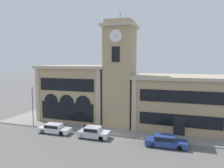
{
  "coord_description": "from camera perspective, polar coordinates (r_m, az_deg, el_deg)",
  "views": [
    {
      "loc": [
        9.6,
        -27.18,
        10.17
      ],
      "look_at": [
        -0.57,
        2.92,
        6.8
      ],
      "focal_mm": 35.0,
      "sensor_mm": 36.0,
      "label": 1
    }
  ],
  "objects": [
    {
      "name": "bollard",
      "position": [
        32.04,
        -7.3,
        -11.25
      ],
      "size": [
        0.18,
        0.18,
        1.06
      ],
      "color": "black",
      "rests_on": "sidewalk_kerb"
    },
    {
      "name": "parked_car_far",
      "position": [
        27.54,
        13.82,
        -14.19
      ],
      "size": [
        4.93,
        1.99,
        1.39
      ],
      "rotation": [
        0.0,
        0.0,
        0.04
      ],
      "color": "navy",
      "rests_on": "ground_plane"
    },
    {
      "name": "sidewalk_kerb",
      "position": [
        36.66,
        2.8,
        -9.94
      ],
      "size": [
        39.23,
        13.47,
        0.15
      ],
      "color": "gray",
      "rests_on": "ground_plane"
    },
    {
      "name": "clock_tower",
      "position": [
        33.67,
        2.07,
        2.59
      ],
      "size": [
        4.93,
        4.93,
        17.4
      ],
      "color": "tan",
      "rests_on": "ground_plane"
    },
    {
      "name": "parked_car_mid",
      "position": [
        29.69,
        -4.84,
        -12.43
      ],
      "size": [
        4.17,
        2.04,
        1.49
      ],
      "rotation": [
        0.0,
        0.0,
        0.04
      ],
      "color": "#B2B7C1",
      "rests_on": "ground_plane"
    },
    {
      "name": "town_hall_left_wing",
      "position": [
        39.06,
        -8.63,
        -2.05
      ],
      "size": [
        12.25,
        9.25,
        9.37
      ],
      "color": "tan",
      "rests_on": "ground_plane"
    },
    {
      "name": "town_hall_right_wing",
      "position": [
        34.9,
        17.46,
        -4.39
      ],
      "size": [
        13.9,
        9.25,
        7.98
      ],
      "color": "tan",
      "rests_on": "ground_plane"
    },
    {
      "name": "parked_car_near",
      "position": [
        32.48,
        -14.82,
        -11.11
      ],
      "size": [
        4.71,
        1.88,
        1.33
      ],
      "rotation": [
        0.0,
        0.0,
        0.04
      ],
      "color": "silver",
      "rests_on": "ground_plane"
    },
    {
      "name": "ground_plane",
      "position": [
        30.56,
        -0.76,
        -13.39
      ],
      "size": [
        300.0,
        300.0,
        0.0
      ],
      "primitive_type": "plane",
      "color": "#605E5B"
    },
    {
      "name": "street_lamp",
      "position": [
        35.91,
        -20.06,
        -3.98
      ],
      "size": [
        0.36,
        0.36,
        6.14
      ],
      "color": "#4C4C51",
      "rests_on": "sidewalk_kerb"
    }
  ]
}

